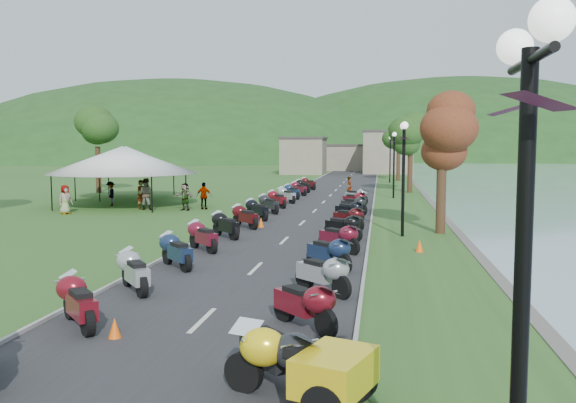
{
  "coord_description": "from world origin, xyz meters",
  "views": [
    {
      "loc": [
        4.01,
        -9.25,
        4.02
      ],
      "look_at": [
        -0.47,
        20.17,
        1.3
      ],
      "focal_mm": 38.0,
      "sensor_mm": 36.0,
      "label": 1
    }
  ],
  "objects_px": {
    "yellow_trike": "(295,368)",
    "vendor_tent_main": "(123,177)",
    "streetlamp_near": "(521,329)",
    "pedestrian_b": "(146,210)",
    "pedestrian_a": "(142,209)",
    "pedestrian_c": "(111,206)"
  },
  "relations": [
    {
      "from": "yellow_trike",
      "to": "streetlamp_near",
      "type": "xyz_separation_m",
      "value": [
        2.45,
        -3.92,
        1.92
      ]
    },
    {
      "from": "yellow_trike",
      "to": "vendor_tent_main",
      "type": "distance_m",
      "value": 33.05
    },
    {
      "from": "pedestrian_c",
      "to": "streetlamp_near",
      "type": "bearing_deg",
      "value": 12.94
    },
    {
      "from": "pedestrian_c",
      "to": "vendor_tent_main",
      "type": "bearing_deg",
      "value": 67.3
    },
    {
      "from": "streetlamp_near",
      "to": "vendor_tent_main",
      "type": "bearing_deg",
      "value": 118.69
    },
    {
      "from": "streetlamp_near",
      "to": "pedestrian_b",
      "type": "distance_m",
      "value": 35.13
    },
    {
      "from": "yellow_trike",
      "to": "pedestrian_b",
      "type": "height_order",
      "value": "yellow_trike"
    },
    {
      "from": "pedestrian_a",
      "to": "pedestrian_b",
      "type": "relative_size",
      "value": 0.94
    },
    {
      "from": "pedestrian_b",
      "to": "vendor_tent_main",
      "type": "bearing_deg",
      "value": -45.0
    },
    {
      "from": "vendor_tent_main",
      "to": "pedestrian_b",
      "type": "xyz_separation_m",
      "value": [
        2.25,
        -1.76,
        -2.0
      ]
    },
    {
      "from": "yellow_trike",
      "to": "pedestrian_b",
      "type": "xyz_separation_m",
      "value": [
        -13.37,
        27.34,
        -0.58
      ]
    },
    {
      "from": "yellow_trike",
      "to": "vendor_tent_main",
      "type": "relative_size",
      "value": 0.39
    },
    {
      "from": "yellow_trike",
      "to": "pedestrian_c",
      "type": "height_order",
      "value": "yellow_trike"
    },
    {
      "from": "streetlamp_near",
      "to": "pedestrian_b",
      "type": "relative_size",
      "value": 2.52
    },
    {
      "from": "yellow_trike",
      "to": "vendor_tent_main",
      "type": "bearing_deg",
      "value": -41.54
    },
    {
      "from": "pedestrian_a",
      "to": "pedestrian_c",
      "type": "xyz_separation_m",
      "value": [
        -2.83,
        1.58,
        0.0
      ]
    },
    {
      "from": "streetlamp_near",
      "to": "pedestrian_c",
      "type": "height_order",
      "value": "streetlamp_near"
    },
    {
      "from": "streetlamp_near",
      "to": "vendor_tent_main",
      "type": "distance_m",
      "value": 37.64
    },
    {
      "from": "yellow_trike",
      "to": "vendor_tent_main",
      "type": "height_order",
      "value": "vendor_tent_main"
    },
    {
      "from": "vendor_tent_main",
      "to": "pedestrian_b",
      "type": "relative_size",
      "value": 3.28
    },
    {
      "from": "yellow_trike",
      "to": "pedestrian_c",
      "type": "relative_size",
      "value": 1.52
    },
    {
      "from": "yellow_trike",
      "to": "pedestrian_a",
      "type": "distance_m",
      "value": 30.84
    }
  ]
}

